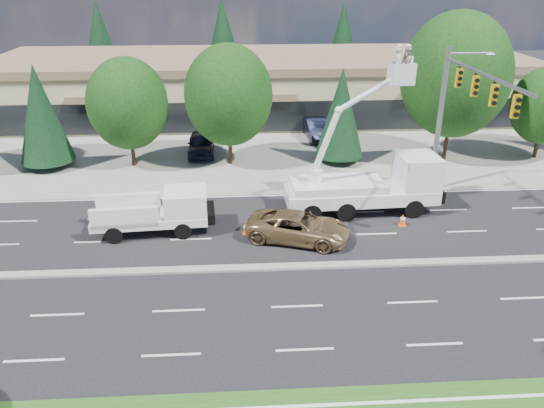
{
  "coord_description": "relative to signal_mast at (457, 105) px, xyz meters",
  "views": [
    {
      "loc": [
        -2.21,
        -21.88,
        13.19
      ],
      "look_at": [
        -0.74,
        2.17,
        2.4
      ],
      "focal_mm": 35.0,
      "sensor_mm": 36.0,
      "label": 1
    }
  ],
  "objects": [
    {
      "name": "traffic_cone_b",
      "position": [
        -12.08,
        -3.37,
        -5.72
      ],
      "size": [
        0.4,
        0.4,
        0.7
      ],
      "color": "#FD5808",
      "rests_on": "ground"
    },
    {
      "name": "tree_front_f",
      "position": [
        2.97,
        7.96,
        0.18
      ],
      "size": [
        7.68,
        7.68,
        10.65
      ],
      "color": "#332114",
      "rests_on": "ground"
    },
    {
      "name": "parked_car_east",
      "position": [
        -5.9,
        13.96,
        -5.25
      ],
      "size": [
        2.03,
        4.98,
        1.61
      ],
      "primitive_type": "imported",
      "rotation": [
        0.0,
        0.0,
        0.07
      ],
      "color": "black",
      "rests_on": "ground"
    },
    {
      "name": "bucket_truck",
      "position": [
        -4.67,
        -0.81,
        -4.07
      ],
      "size": [
        8.9,
        3.2,
        9.52
      ],
      "rotation": [
        0.0,
        0.0,
        0.05
      ],
      "color": "white",
      "rests_on": "ground"
    },
    {
      "name": "traffic_cone_c",
      "position": [
        -9.99,
        -3.9,
        -5.72
      ],
      "size": [
        0.4,
        0.4,
        0.7
      ],
      "color": "#FD5808",
      "rests_on": "ground"
    },
    {
      "name": "utility_pickup",
      "position": [
        -16.76,
        -2.81,
        -5.1
      ],
      "size": [
        6.23,
        2.75,
        2.33
      ],
      "rotation": [
        0.0,
        0.0,
        0.07
      ],
      "color": "white",
      "rests_on": "ground"
    },
    {
      "name": "road_median",
      "position": [
        -10.03,
        -7.04,
        -6.0
      ],
      "size": [
        120.0,
        0.55,
        0.12
      ],
      "primitive_type": "cube",
      "color": "gray",
      "rests_on": "ground"
    },
    {
      "name": "ground",
      "position": [
        -10.03,
        -7.04,
        -6.06
      ],
      "size": [
        140.0,
        140.0,
        0.0
      ],
      "primitive_type": "plane",
      "color": "black",
      "rests_on": "ground"
    },
    {
      "name": "tree_front_d",
      "position": [
        -13.03,
        7.96,
        -1.03
      ],
      "size": [
        6.19,
        6.19,
        8.59
      ],
      "color": "#332114",
      "rests_on": "ground"
    },
    {
      "name": "tree_front_c",
      "position": [
        -20.03,
        7.96,
        -1.52
      ],
      "size": [
        5.59,
        5.59,
        7.75
      ],
      "color": "#332114",
      "rests_on": "ground"
    },
    {
      "name": "tree_back_c",
      "position": [
        -0.03,
        34.96,
        -0.89
      ],
      "size": [
        4.89,
        4.89,
        9.64
      ],
      "color": "#332114",
      "rests_on": "ground"
    },
    {
      "name": "parked_car_west",
      "position": [
        -15.3,
        10.26,
        -5.22
      ],
      "size": [
        2.14,
        4.96,
        1.67
      ],
      "primitive_type": "imported",
      "rotation": [
        0.0,
        0.0,
        0.04
      ],
      "color": "black",
      "rests_on": "ground"
    },
    {
      "name": "tree_back_a",
      "position": [
        -28.03,
        34.96,
        -0.75
      ],
      "size": [
        5.02,
        5.02,
        9.9
      ],
      "color": "#332114",
      "rests_on": "ground"
    },
    {
      "name": "traffic_cone_a",
      "position": [
        -19.07,
        -3.64,
        -5.72
      ],
      "size": [
        0.4,
        0.4,
        0.7
      ],
      "color": "#FD5808",
      "rests_on": "ground"
    },
    {
      "name": "concrete_apron",
      "position": [
        -10.03,
        12.96,
        -6.05
      ],
      "size": [
        140.0,
        22.0,
        0.01
      ],
      "primitive_type": "cube",
      "color": "gray",
      "rests_on": "ground"
    },
    {
      "name": "signal_mast",
      "position": [
        0.0,
        0.0,
        0.0
      ],
      "size": [
        2.76,
        10.16,
        9.0
      ],
      "color": "gray",
      "rests_on": "ground"
    },
    {
      "name": "minivan",
      "position": [
        -9.34,
        -4.24,
        -5.31
      ],
      "size": [
        5.9,
        4.07,
        1.5
      ],
      "primitive_type": "imported",
      "rotation": [
        0.0,
        0.0,
        1.25
      ],
      "color": "olive",
      "rests_on": "ground"
    },
    {
      "name": "tree_front_e",
      "position": [
        -5.03,
        7.96,
        -2.38
      ],
      "size": [
        3.48,
        3.48,
        6.85
      ],
      "color": "#332114",
      "rests_on": "ground"
    },
    {
      "name": "tree_back_d",
      "position": [
        11.97,
        34.96,
        -1.06
      ],
      "size": [
        4.73,
        4.73,
        9.32
      ],
      "color": "#332114",
      "rests_on": "ground"
    },
    {
      "name": "tree_back_b",
      "position": [
        -14.03,
        34.96,
        -0.62
      ],
      "size": [
        5.14,
        5.14,
        10.12
      ],
      "color": "#332114",
      "rests_on": "ground"
    },
    {
      "name": "strip_mall",
      "position": [
        -10.03,
        22.93,
        -3.23
      ],
      "size": [
        50.4,
        15.4,
        5.5
      ],
      "color": "tan",
      "rests_on": "ground"
    },
    {
      "name": "traffic_cone_d",
      "position": [
        -3.36,
        -2.9,
        -5.72
      ],
      "size": [
        0.4,
        0.4,
        0.7
      ],
      "color": "#FD5808",
      "rests_on": "ground"
    },
    {
      "name": "tree_front_b",
      "position": [
        -26.03,
        7.96,
        -2.12
      ],
      "size": [
        3.73,
        3.73,
        7.35
      ],
      "color": "#332114",
      "rests_on": "ground"
    }
  ]
}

